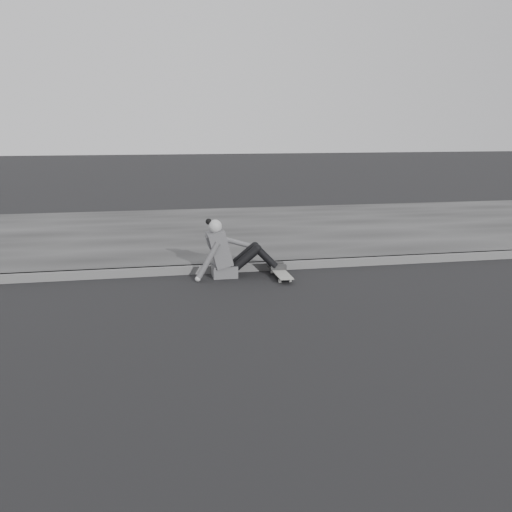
{
  "coord_description": "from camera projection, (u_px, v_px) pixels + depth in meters",
  "views": [
    {
      "loc": [
        -3.87,
        -5.83,
        2.19
      ],
      "look_at": [
        -2.44,
        1.41,
        0.5
      ],
      "focal_mm": 40.0,
      "sensor_mm": 36.0,
      "label": 1
    }
  ],
  "objects": [
    {
      "name": "seated_woman",
      "position": [
        229.0,
        253.0,
        8.41
      ],
      "size": [
        1.38,
        0.46,
        0.88
      ],
      "color": "#4C4B4E",
      "rests_on": "ground"
    },
    {
      "name": "skateboard",
      "position": [
        281.0,
        273.0,
        8.38
      ],
      "size": [
        0.2,
        0.78,
        0.09
      ],
      "color": "#A1A19C",
      "rests_on": "ground"
    },
    {
      "name": "sidewalk",
      "position": [
        330.0,
        228.0,
        12.14
      ],
      "size": [
        24.0,
        6.0,
        0.12
      ],
      "primitive_type": "cube",
      "color": "#323232",
      "rests_on": "ground"
    },
    {
      "name": "ground",
      "position": [
        479.0,
        314.0,
        6.8
      ],
      "size": [
        80.0,
        80.0,
        0.0
      ],
      "primitive_type": "plane",
      "color": "black",
      "rests_on": "ground"
    },
    {
      "name": "curb",
      "position": [
        389.0,
        260.0,
        9.25
      ],
      "size": [
        24.0,
        0.16,
        0.12
      ],
      "primitive_type": "cube",
      "color": "#525252",
      "rests_on": "ground"
    }
  ]
}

